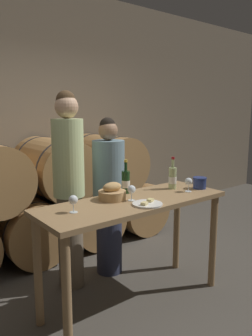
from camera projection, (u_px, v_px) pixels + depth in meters
The scene contains 14 objects.
ground_plane at pixel (134, 302), 2.85m from camera, with size 10.00×10.00×0.00m, color #4C473F.
stone_wall_back at pixel (31, 114), 4.18m from camera, with size 10.00×0.12×3.20m.
barrel_stack at pixel (55, 198), 3.89m from camera, with size 2.95×0.96×1.34m.
tasting_table at pixel (135, 217), 2.71m from camera, with size 1.65×0.58×0.92m.
person_left at pixel (69, 187), 2.97m from camera, with size 0.28×0.28×1.82m.
person_right at pixel (109, 196), 3.27m from camera, with size 0.32×0.32×1.58m.
wine_bottle_red at pixel (126, 182), 2.89m from camera, with size 0.07×0.07×0.30m.
wine_bottle_white at pixel (173, 178), 3.05m from camera, with size 0.07×0.07×0.30m.
blue_crock at pixel (200, 182), 3.07m from camera, with size 0.13×0.13×0.11m.
bread_basket at pixel (112, 193), 2.69m from camera, with size 0.23×0.23×0.15m.
cheese_plate at pixel (147, 204), 2.54m from camera, with size 0.24×0.24×0.04m.
wine_glass_far_left at pixel (73, 200), 2.34m from camera, with size 0.07×0.07×0.13m.
wine_glass_left at pixel (131, 190), 2.65m from camera, with size 0.07×0.07×0.13m.
wine_glass_center at pixel (189, 182), 2.94m from camera, with size 0.07×0.07×0.13m.
Camera 1 is at (-1.66, -2.00, 1.65)m, focal length 35.00 mm.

